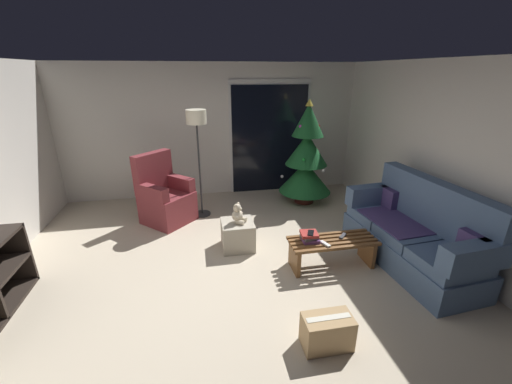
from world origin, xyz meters
The scene contains 17 objects.
ground_plane centered at (0.00, 0.00, 0.00)m, with size 7.00×7.00×0.00m, color beige.
wall_back centered at (0.00, 3.06, 1.25)m, with size 5.72×0.12×2.50m, color silver.
wall_right centered at (2.86, 0.00, 1.25)m, with size 0.12×6.00×2.50m, color silver.
patio_door_frame centered at (1.11, 2.99, 1.10)m, with size 1.60×0.02×2.20m, color silver.
patio_door_glass centered at (1.11, 2.97, 1.05)m, with size 1.50×0.02×2.10m, color black.
couch centered at (2.32, -0.01, 0.40)m, with size 0.92×1.99×1.08m.
coffee_table centered at (1.26, 0.10, 0.25)m, with size 1.10×0.40×0.38m.
remote_graphite centered at (1.41, 0.14, 0.39)m, with size 0.04×0.16×0.02m, color #333338.
remote_white centered at (1.12, 0.00, 0.39)m, with size 0.04×0.16×0.02m, color silver.
book_stack centered at (0.96, 0.12, 0.44)m, with size 0.23×0.22×0.12m.
cell_phone centered at (0.96, 0.10, 0.50)m, with size 0.07×0.14×0.01m, color black.
christmas_tree centered at (1.62, 2.20, 0.84)m, with size 0.96×0.96×1.90m.
armchair centered at (-0.89, 1.86, 0.40)m, with size 0.97×0.97×1.13m.
floor_lamp centered at (-0.30, 1.98, 1.51)m, with size 0.32×0.32×1.78m.
ottoman centered at (0.15, 0.78, 0.20)m, with size 0.44×0.44×0.39m, color #B2A893.
teddy_bear_cream centered at (0.16, 0.77, 0.51)m, with size 0.22×0.21×0.29m.
cardboard_box_taped_mid_floor centered at (0.71, -1.09, 0.16)m, with size 0.45×0.25×0.32m.
Camera 1 is at (-0.34, -3.13, 2.35)m, focal length 22.26 mm.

